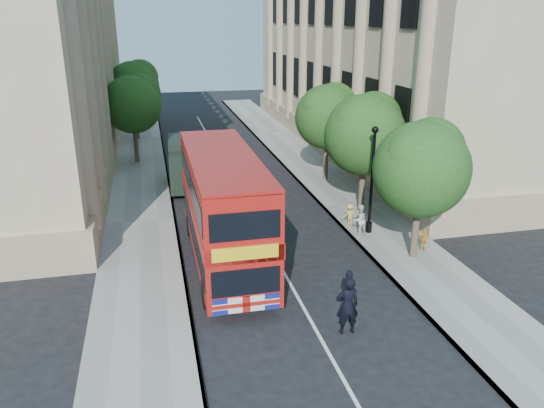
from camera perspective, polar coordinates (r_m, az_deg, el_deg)
ground at (r=19.51m, az=3.48°, el=-11.20°), size 120.00×120.00×0.00m
pavement_right at (r=29.83m, az=8.68°, el=-0.09°), size 3.50×80.00×0.12m
pavement_left at (r=27.87m, az=-13.92°, el=-1.88°), size 3.50×80.00×0.12m
building_right at (r=44.21m, az=12.59°, el=17.84°), size 12.00×38.00×18.00m
building_left at (r=41.03m, az=-26.71°, el=16.22°), size 12.00×38.00×18.00m
tree_right_near at (r=22.64m, az=15.85°, el=4.16°), size 4.00×4.00×6.08m
tree_right_mid at (r=27.84m, az=10.04°, el=7.80°), size 4.20×4.20×6.37m
tree_right_far at (r=33.37m, az=6.02°, el=9.67°), size 4.00×4.00×6.15m
tree_left_far at (r=38.49m, az=-14.74°, el=10.65°), size 4.00×4.00×6.30m
tree_left_back at (r=46.39m, az=-14.62°, el=12.41°), size 4.20×4.20×6.65m
lamp_post at (r=25.29m, az=10.66°, el=2.05°), size 0.32×0.32×5.16m
double_decker_bus at (r=21.98m, az=-5.22°, el=-0.22°), size 2.70×10.06×4.64m
box_van at (r=32.71m, az=-9.12°, el=4.19°), size 2.33×5.26×2.96m
police_constable at (r=17.85m, az=8.15°, el=-10.76°), size 0.76×0.51×2.03m
woman_pedestrian at (r=25.41m, az=9.39°, el=-1.70°), size 0.87×0.76×1.51m
child_a at (r=24.46m, az=16.01°, el=-3.71°), size 0.63×0.37×1.01m
child_b at (r=26.55m, az=8.36°, el=-1.15°), size 0.75×0.47×1.12m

